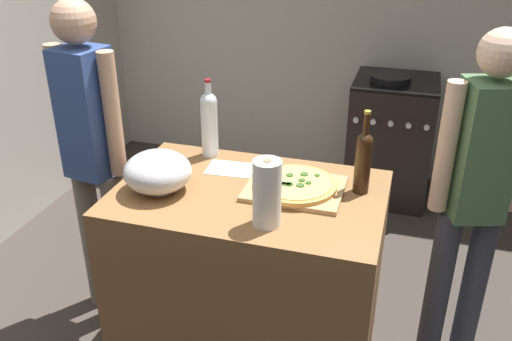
{
  "coord_description": "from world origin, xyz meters",
  "views": [
    {
      "loc": [
        0.57,
        -1.31,
        2.0
      ],
      "look_at": [
        -0.04,
        0.72,
        0.95
      ],
      "focal_mm": 38.75,
      "sensor_mm": 36.0,
      "label": 1
    }
  ],
  "objects_px": {
    "stove": "(390,139)",
    "person_in_stripes": "(92,149)",
    "wine_bottle_amber": "(209,122)",
    "wine_bottle_clear": "(363,159)",
    "person_in_red": "(475,190)",
    "paper_towel_roll": "(267,193)",
    "mixing_bowl": "(158,172)",
    "pizza": "(295,184)"
  },
  "relations": [
    {
      "from": "pizza",
      "to": "person_in_red",
      "type": "height_order",
      "value": "person_in_red"
    },
    {
      "from": "pizza",
      "to": "wine_bottle_amber",
      "type": "xyz_separation_m",
      "value": [
        -0.46,
        0.23,
        0.14
      ]
    },
    {
      "from": "wine_bottle_clear",
      "to": "stove",
      "type": "bearing_deg",
      "value": 88.57
    },
    {
      "from": "pizza",
      "to": "person_in_red",
      "type": "relative_size",
      "value": 0.22
    },
    {
      "from": "paper_towel_roll",
      "to": "person_in_stripes",
      "type": "distance_m",
      "value": 1.02
    },
    {
      "from": "stove",
      "to": "mixing_bowl",
      "type": "bearing_deg",
      "value": -113.84
    },
    {
      "from": "person_in_red",
      "to": "paper_towel_roll",
      "type": "bearing_deg",
      "value": -146.5
    },
    {
      "from": "wine_bottle_clear",
      "to": "pizza",
      "type": "bearing_deg",
      "value": -164.65
    },
    {
      "from": "stove",
      "to": "person_in_stripes",
      "type": "relative_size",
      "value": 0.57
    },
    {
      "from": "wine_bottle_clear",
      "to": "person_in_red",
      "type": "distance_m",
      "value": 0.51
    },
    {
      "from": "pizza",
      "to": "wine_bottle_amber",
      "type": "relative_size",
      "value": 0.94
    },
    {
      "from": "person_in_stripes",
      "to": "pizza",
      "type": "bearing_deg",
      "value": -3.8
    },
    {
      "from": "paper_towel_roll",
      "to": "wine_bottle_amber",
      "type": "xyz_separation_m",
      "value": [
        -0.42,
        0.52,
        0.04
      ]
    },
    {
      "from": "pizza",
      "to": "person_in_stripes",
      "type": "distance_m",
      "value": 1.0
    },
    {
      "from": "paper_towel_roll",
      "to": "stove",
      "type": "distance_m",
      "value": 2.15
    },
    {
      "from": "mixing_bowl",
      "to": "wine_bottle_amber",
      "type": "bearing_deg",
      "value": 78.36
    },
    {
      "from": "pizza",
      "to": "wine_bottle_amber",
      "type": "distance_m",
      "value": 0.54
    },
    {
      "from": "stove",
      "to": "person_in_stripes",
      "type": "height_order",
      "value": "person_in_stripes"
    },
    {
      "from": "paper_towel_roll",
      "to": "wine_bottle_clear",
      "type": "distance_m",
      "value": 0.47
    },
    {
      "from": "wine_bottle_clear",
      "to": "stove",
      "type": "relative_size",
      "value": 0.39
    },
    {
      "from": "mixing_bowl",
      "to": "person_in_stripes",
      "type": "distance_m",
      "value": 0.51
    },
    {
      "from": "paper_towel_roll",
      "to": "wine_bottle_amber",
      "type": "bearing_deg",
      "value": 129.25
    },
    {
      "from": "paper_towel_roll",
      "to": "person_in_stripes",
      "type": "relative_size",
      "value": 0.16
    },
    {
      "from": "wine_bottle_amber",
      "to": "person_in_red",
      "type": "xyz_separation_m",
      "value": [
        1.19,
        -0.01,
        -0.17
      ]
    },
    {
      "from": "mixing_bowl",
      "to": "wine_bottle_amber",
      "type": "distance_m",
      "value": 0.41
    },
    {
      "from": "paper_towel_roll",
      "to": "wine_bottle_clear",
      "type": "xyz_separation_m",
      "value": [
        0.3,
        0.36,
        0.02
      ]
    },
    {
      "from": "mixing_bowl",
      "to": "wine_bottle_amber",
      "type": "xyz_separation_m",
      "value": [
        0.08,
        0.39,
        0.08
      ]
    },
    {
      "from": "mixing_bowl",
      "to": "person_in_stripes",
      "type": "relative_size",
      "value": 0.17
    },
    {
      "from": "mixing_bowl",
      "to": "wine_bottle_amber",
      "type": "relative_size",
      "value": 0.76
    },
    {
      "from": "paper_towel_roll",
      "to": "person_in_red",
      "type": "relative_size",
      "value": 0.17
    },
    {
      "from": "wine_bottle_clear",
      "to": "wine_bottle_amber",
      "type": "height_order",
      "value": "wine_bottle_amber"
    },
    {
      "from": "wine_bottle_amber",
      "to": "person_in_red",
      "type": "relative_size",
      "value": 0.24
    },
    {
      "from": "person_in_red",
      "to": "wine_bottle_amber",
      "type": "bearing_deg",
      "value": 179.55
    },
    {
      "from": "person_in_stripes",
      "to": "wine_bottle_clear",
      "type": "bearing_deg",
      "value": 0.27
    },
    {
      "from": "mixing_bowl",
      "to": "stove",
      "type": "relative_size",
      "value": 0.3
    },
    {
      "from": "wine_bottle_amber",
      "to": "person_in_red",
      "type": "bearing_deg",
      "value": -0.45
    },
    {
      "from": "person_in_stripes",
      "to": "person_in_red",
      "type": "bearing_deg",
      "value": 5.2
    },
    {
      "from": "wine_bottle_amber",
      "to": "person_in_stripes",
      "type": "bearing_deg",
      "value": -162.72
    },
    {
      "from": "stove",
      "to": "wine_bottle_clear",
      "type": "bearing_deg",
      "value": -91.43
    },
    {
      "from": "pizza",
      "to": "person_in_stripes",
      "type": "height_order",
      "value": "person_in_stripes"
    },
    {
      "from": "pizza",
      "to": "paper_towel_roll",
      "type": "distance_m",
      "value": 0.3
    },
    {
      "from": "person_in_stripes",
      "to": "mixing_bowl",
      "type": "bearing_deg",
      "value": -26.37
    }
  ]
}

